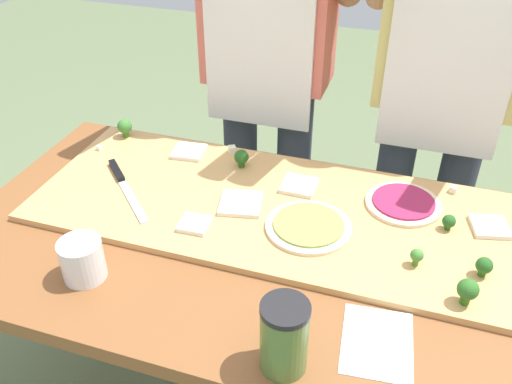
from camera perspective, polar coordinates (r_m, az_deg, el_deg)
prep_table at (r=1.41m, az=1.46°, el=-8.46°), size 1.58×0.82×0.76m
cutting_board at (r=1.44m, az=2.50°, el=-1.84°), size 1.30×0.51×0.02m
chefs_knife at (r=1.56m, az=-13.76°, el=1.09°), size 0.24×0.24×0.02m
pizza_whole_pesto_green at (r=1.36m, az=5.49°, el=-3.56°), size 0.21×0.21×0.02m
pizza_whole_beet_magenta at (r=1.48m, az=15.10°, el=-1.12°), size 0.20×0.20×0.02m
pizza_slice_far_right at (r=1.67m, az=-7.03°, el=4.21°), size 0.10×0.10×0.01m
pizza_slice_far_left at (r=1.43m, az=-1.61°, el=-1.21°), size 0.13×0.13×0.01m
pizza_slice_near_left at (r=1.51m, az=4.50°, el=0.68°), size 0.09×0.09×0.01m
pizza_slice_center at (r=1.47m, az=23.19°, el=-3.36°), size 0.11×0.11×0.01m
pizza_slice_near_right at (r=1.37m, az=-6.43°, el=-3.34°), size 0.08×0.08×0.01m
broccoli_floret_center_right at (r=1.23m, az=21.21°, el=-9.51°), size 0.05×0.05×0.06m
broccoli_floret_back_mid at (r=1.42m, az=19.46°, el=-2.93°), size 0.03×0.03×0.04m
broccoli_floret_back_left at (r=1.31m, az=22.68°, el=-7.13°), size 0.04×0.04×0.05m
broccoli_floret_front_left at (r=1.29m, az=16.42°, el=-6.40°), size 0.03×0.03×0.05m
broccoli_floret_center_left at (r=1.58m, az=-1.52°, el=3.63°), size 0.04×0.04×0.05m
broccoli_floret_front_mid at (r=1.78m, az=-13.52°, el=6.61°), size 0.05×0.05×0.06m
cheese_crumble_a at (r=1.57m, az=19.91°, el=0.24°), size 0.02×0.02×0.02m
cheese_crumble_b at (r=1.66m, az=-2.51°, el=4.44°), size 0.03×0.03×0.02m
cheese_crumble_c at (r=1.74m, az=-16.04°, el=4.44°), size 0.01×0.01×0.01m
flour_cup at (r=1.29m, az=-17.61°, el=-6.94°), size 0.10×0.10×0.10m
sauce_jar at (r=1.04m, az=2.95°, el=-14.83°), size 0.09×0.09×0.16m
recipe_note at (r=1.15m, az=12.52°, el=-15.05°), size 0.16×0.19×0.00m
cook_left at (r=1.80m, az=1.19°, el=14.42°), size 0.54×0.39×1.67m
cook_right at (r=1.73m, az=19.26°, el=11.66°), size 0.54×0.39×1.67m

